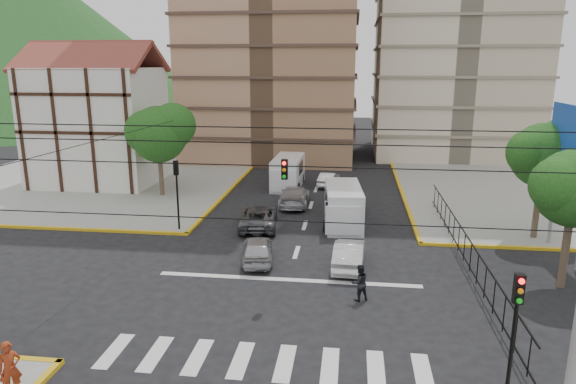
% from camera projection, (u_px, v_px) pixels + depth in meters
% --- Properties ---
extents(ground, '(160.00, 160.00, 0.00)m').
position_uv_depth(ground, '(285.00, 290.00, 24.12)').
color(ground, black).
rests_on(ground, ground).
extents(sidewalk_nw, '(26.00, 26.00, 0.15)m').
position_uv_depth(sidewalk_nw, '(92.00, 182.00, 45.77)').
color(sidewalk_nw, gray).
rests_on(sidewalk_nw, ground).
extents(sidewalk_ne, '(26.00, 26.00, 0.15)m').
position_uv_depth(sidewalk_ne, '(566.00, 196.00, 40.90)').
color(sidewalk_ne, gray).
rests_on(sidewalk_ne, ground).
extents(crosswalk_stripes, '(12.00, 2.40, 0.01)m').
position_uv_depth(crosswalk_stripes, '(263.00, 361.00, 18.34)').
color(crosswalk_stripes, silver).
rests_on(crosswalk_stripes, ground).
extents(stop_line, '(13.00, 0.40, 0.01)m').
position_uv_depth(stop_line, '(288.00, 280.00, 25.27)').
color(stop_line, silver).
rests_on(stop_line, ground).
extents(tudor_building, '(10.80, 8.05, 12.23)m').
position_uv_depth(tudor_building, '(98.00, 124.00, 44.39)').
color(tudor_building, silver).
rests_on(tudor_building, ground).
extents(distant_hill, '(70.00, 70.00, 28.00)m').
position_uv_depth(distant_hill, '(40.00, 43.00, 94.73)').
color(distant_hill, '#22511B').
rests_on(distant_hill, ground).
extents(park_fence, '(0.10, 22.50, 1.66)m').
position_uv_depth(park_fence, '(463.00, 263.00, 27.35)').
color(park_fence, black).
rests_on(park_fence, ground).
extents(billboard, '(0.36, 6.20, 8.10)m').
position_uv_depth(billboard, '(575.00, 150.00, 26.66)').
color(billboard, slate).
rests_on(billboard, ground).
extents(tree_park_a, '(4.41, 3.60, 6.83)m').
position_uv_depth(tree_park_a, '(576.00, 185.00, 23.24)').
color(tree_park_a, '#473828').
rests_on(tree_park_a, ground).
extents(tree_park_c, '(4.65, 3.80, 7.25)m').
position_uv_depth(tree_park_c, '(545.00, 152.00, 29.77)').
color(tree_park_c, '#473828').
rests_on(tree_park_c, ground).
extents(tree_tudor, '(5.39, 4.40, 7.43)m').
position_uv_depth(tree_tudor, '(160.00, 132.00, 39.70)').
color(tree_tudor, '#473828').
rests_on(tree_tudor, ground).
extents(traffic_light_se, '(0.28, 0.22, 4.40)m').
position_uv_depth(traffic_light_se, '(515.00, 320.00, 14.90)').
color(traffic_light_se, black).
rests_on(traffic_light_se, ground).
extents(traffic_light_nw, '(0.28, 0.22, 4.40)m').
position_uv_depth(traffic_light_nw, '(177.00, 183.00, 31.81)').
color(traffic_light_nw, black).
rests_on(traffic_light_nw, ground).
extents(traffic_light_hanging, '(18.00, 9.12, 0.92)m').
position_uv_depth(traffic_light_hanging, '(278.00, 177.00, 20.72)').
color(traffic_light_hanging, black).
rests_on(traffic_light_hanging, ground).
extents(van_right_lane, '(2.72, 5.86, 2.56)m').
position_uv_depth(van_right_lane, '(343.00, 207.00, 33.36)').
color(van_right_lane, silver).
rests_on(van_right_lane, ground).
extents(van_left_lane, '(2.38, 5.76, 2.58)m').
position_uv_depth(van_left_lane, '(288.00, 173.00, 43.67)').
color(van_left_lane, silver).
rests_on(van_left_lane, ground).
extents(car_silver_front_left, '(2.27, 4.24, 1.37)m').
position_uv_depth(car_silver_front_left, '(257.00, 249.00, 27.51)').
color(car_silver_front_left, '#A3A3A7').
rests_on(car_silver_front_left, ground).
extents(car_white_front_right, '(1.72, 4.38, 1.42)m').
position_uv_depth(car_white_front_right, '(349.00, 254.00, 26.71)').
color(car_white_front_right, silver).
rests_on(car_white_front_right, ground).
extents(car_grey_mid_left, '(2.94, 5.30, 1.40)m').
position_uv_depth(car_grey_mid_left, '(258.00, 217.00, 33.18)').
color(car_grey_mid_left, '#53555A').
rests_on(car_grey_mid_left, ground).
extents(car_silver_rear_left, '(2.23, 5.14, 1.47)m').
position_uv_depth(car_silver_rear_left, '(294.00, 196.00, 38.34)').
color(car_silver_rear_left, '#B4B3B8').
rests_on(car_silver_rear_left, ground).
extents(car_darkgrey_mid_right, '(2.00, 3.80, 1.23)m').
position_uv_depth(car_darkgrey_mid_right, '(347.00, 196.00, 38.68)').
color(car_darkgrey_mid_right, '#28282A').
rests_on(car_darkgrey_mid_right, ground).
extents(car_white_rear_right, '(1.90, 3.87, 1.22)m').
position_uv_depth(car_white_rear_right, '(329.00, 179.00, 44.36)').
color(car_white_rear_right, silver).
rests_on(car_white_rear_right, ground).
extents(pedestrian_sw_corner, '(0.79, 0.76, 1.83)m').
position_uv_depth(pedestrian_sw_corner, '(10.00, 369.00, 16.07)').
color(pedestrian_sw_corner, '#9B3417').
rests_on(pedestrian_sw_corner, sidewalk_sw).
extents(pedestrian_crosswalk, '(1.03, 0.94, 1.70)m').
position_uv_depth(pedestrian_crosswalk, '(359.00, 283.00, 22.89)').
color(pedestrian_crosswalk, black).
rests_on(pedestrian_crosswalk, ground).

